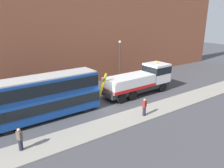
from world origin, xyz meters
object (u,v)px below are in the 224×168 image
(pedestrian_onlooker, at_px, (20,140))
(street_lamp, at_px, (120,57))
(double_decker_bus, at_px, (41,96))
(recovery_tow_truck, at_px, (140,80))
(pedestrian_bystander, at_px, (144,107))

(pedestrian_onlooker, bearing_deg, street_lamp, 7.46)
(double_decker_bus, height_order, street_lamp, street_lamp)
(recovery_tow_truck, distance_m, street_lamp, 6.43)
(recovery_tow_truck, xyz_separation_m, double_decker_bus, (-12.06, -0.01, 0.47))
(double_decker_bus, xyz_separation_m, pedestrian_onlooker, (-2.99, -4.25, -1.25))
(pedestrian_bystander, bearing_deg, street_lamp, -44.36)
(double_decker_bus, height_order, pedestrian_onlooker, double_decker_bus)
(recovery_tow_truck, distance_m, double_decker_bus, 12.07)
(recovery_tow_truck, relative_size, pedestrian_onlooker, 5.94)
(street_lamp, bearing_deg, pedestrian_bystander, -116.13)
(recovery_tow_truck, height_order, pedestrian_bystander, recovery_tow_truck)
(pedestrian_onlooker, bearing_deg, double_decker_bus, 30.23)
(double_decker_bus, bearing_deg, recovery_tow_truck, -0.85)
(double_decker_bus, relative_size, street_lamp, 1.90)
(recovery_tow_truck, height_order, street_lamp, street_lamp)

